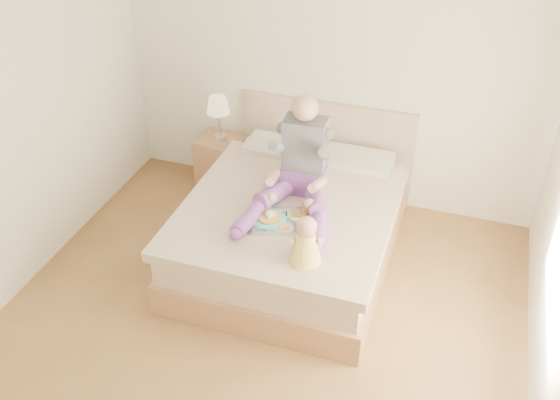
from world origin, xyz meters
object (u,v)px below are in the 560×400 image
(bed, at_px, (295,221))
(tray, at_px, (282,218))
(adult, at_px, (299,170))
(baby, at_px, (306,243))
(nightstand, at_px, (221,162))

(bed, distance_m, tray, 0.52)
(adult, height_order, baby, adult)
(tray, bearing_deg, baby, -68.03)
(bed, relative_size, adult, 2.05)
(baby, bearing_deg, nightstand, 108.79)
(tray, bearing_deg, nightstand, 114.16)
(bed, xyz_separation_m, nightstand, (-1.04, 0.80, -0.05))
(adult, xyz_separation_m, tray, (-0.02, -0.39, -0.23))
(nightstand, bearing_deg, tray, -39.87)
(bed, height_order, baby, bed)
(nightstand, distance_m, tray, 1.65)
(tray, distance_m, baby, 0.52)
(nightstand, height_order, baby, baby)
(bed, height_order, nightstand, bed)
(adult, xyz_separation_m, baby, (0.29, -0.77, -0.10))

